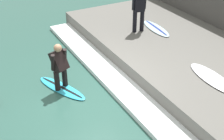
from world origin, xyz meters
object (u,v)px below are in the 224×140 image
at_px(surfer_waiting_near, 139,9).
at_px(surfboard_riding, 62,88).
at_px(surfboard_waiting_near, 156,28).
at_px(surfboard_spare, 212,78).
at_px(surfer_riding, 59,64).

bearing_deg(surfer_waiting_near, surfboard_riding, -157.71).
distance_m(surfer_waiting_near, surfboard_waiting_near, 1.10).
distance_m(surfboard_riding, surfboard_spare, 4.30).
distance_m(surfboard_waiting_near, surfboard_spare, 3.64).
relative_size(surfboard_riding, surfboard_spare, 1.04).
relative_size(surfer_riding, surfer_waiting_near, 0.91).
relative_size(surfer_riding, surfboard_spare, 0.77).
relative_size(surfboard_waiting_near, surfboard_spare, 0.93).
xyz_separation_m(surfboard_riding, surfboard_waiting_near, (4.26, 1.30, 0.53)).
height_order(surfer_riding, surfer_waiting_near, surfer_waiting_near).
distance_m(surfboard_riding, surfer_waiting_near, 4.08).
bearing_deg(surfboard_riding, surfer_riding, 116.57).
xyz_separation_m(surfboard_riding, surfboard_spare, (3.60, -2.28, 0.52)).
bearing_deg(surfer_waiting_near, surfer_riding, -157.71).
bearing_deg(surfboard_waiting_near, surfer_riding, -163.03).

